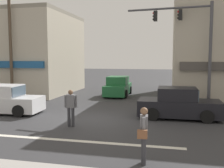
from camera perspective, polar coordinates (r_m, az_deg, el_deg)
ground_plane at (r=13.41m, az=-4.69°, el=-7.59°), size 120.00×120.00×0.00m
lane_marking_stripe at (r=10.24m, az=-10.65°, el=-11.86°), size 9.00×0.24×0.01m
building_left_block at (r=25.61m, az=-20.80°, el=6.22°), size 10.94×8.31×6.96m
street_tree at (r=20.41m, az=18.82°, el=8.16°), size 3.02×3.02×5.60m
utility_pole_near_left at (r=20.49m, az=-21.27°, el=9.27°), size 1.40×0.22×8.69m
traffic_light_mast at (r=15.86m, az=17.12°, el=9.42°), size 4.87×0.67×6.20m
sedan_crossing_leftbound at (r=15.84m, az=-22.35°, el=-3.33°), size 4.18×2.04×1.58m
sedan_approaching_near at (r=21.43m, az=1.32°, el=-0.65°), size 1.92×4.12×1.58m
sedan_crossing_rightbound at (r=13.83m, az=14.28°, el=-4.33°), size 4.11×1.89×1.58m
pedestrian_foreground_with_bag at (r=7.70m, az=6.92°, el=-10.36°), size 0.29×0.68×1.67m
pedestrian_mid_crossing at (r=11.89m, az=-8.97°, el=-4.69°), size 0.56×0.28×1.67m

